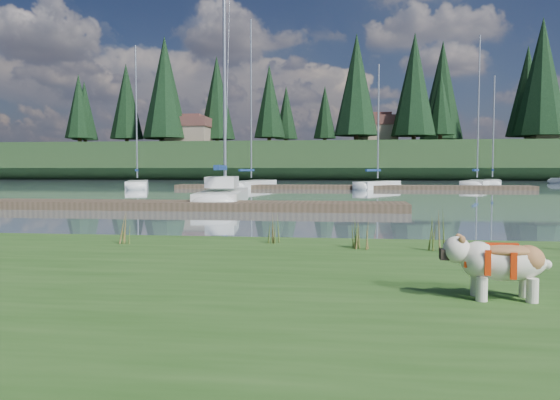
# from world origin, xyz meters

# --- Properties ---
(ground) EXTENTS (200.00, 200.00, 0.00)m
(ground) POSITION_xyz_m (0.00, 30.00, 0.00)
(ground) COLOR gray
(ground) RESTS_ON ground
(bank) EXTENTS (60.00, 9.00, 0.35)m
(bank) POSITION_xyz_m (0.00, -6.00, 0.17)
(bank) COLOR #30561F
(bank) RESTS_ON ground
(ridge) EXTENTS (200.00, 20.00, 5.00)m
(ridge) POSITION_xyz_m (0.00, 73.00, 2.50)
(ridge) COLOR #1C3319
(ridge) RESTS_ON ground
(bulldog) EXTENTS (0.91, 0.40, 0.55)m
(bulldog) POSITION_xyz_m (3.21, -5.59, 0.70)
(bulldog) COLOR silver
(bulldog) RESTS_ON bank
(sailboat_main) EXTENTS (2.71, 8.62, 12.24)m
(sailboat_main) POSITION_xyz_m (-3.55, 13.17, 0.42)
(sailboat_main) COLOR white
(sailboat_main) RESTS_ON ground
(dock_near) EXTENTS (16.00, 2.00, 0.30)m
(dock_near) POSITION_xyz_m (-4.00, 9.00, 0.15)
(dock_near) COLOR #4C3D2C
(dock_near) RESTS_ON ground
(dock_far) EXTENTS (26.00, 2.20, 0.30)m
(dock_far) POSITION_xyz_m (2.00, 30.00, 0.15)
(dock_far) COLOR #4C3D2C
(dock_far) RESTS_ON ground
(sailboat_bg_0) EXTENTS (3.95, 7.63, 11.03)m
(sailboat_bg_0) POSITION_xyz_m (-14.50, 30.54, 0.32)
(sailboat_bg_0) COLOR white
(sailboat_bg_0) RESTS_ON ground
(sailboat_bg_1) EXTENTS (3.17, 9.08, 13.18)m
(sailboat_bg_1) POSITION_xyz_m (-5.51, 32.43, 0.33)
(sailboat_bg_1) COLOR white
(sailboat_bg_1) RESTS_ON ground
(sailboat_bg_2) EXTENTS (4.12, 5.86, 9.37)m
(sailboat_bg_2) POSITION_xyz_m (4.37, 31.23, 0.33)
(sailboat_bg_2) COLOR white
(sailboat_bg_2) RESTS_ON ground
(sailboat_bg_3) EXTENTS (4.36, 8.49, 12.33)m
(sailboat_bg_3) POSITION_xyz_m (12.57, 36.06, 0.32)
(sailboat_bg_3) COLOR white
(sailboat_bg_3) RESTS_ON ground
(sailboat_bg_4) EXTENTS (2.68, 6.52, 9.62)m
(sailboat_bg_4) POSITION_xyz_m (14.45, 39.07, 0.33)
(sailboat_bg_4) COLOR white
(sailboat_bg_4) RESTS_ON ground
(weed_0) EXTENTS (0.17, 0.14, 0.53)m
(weed_0) POSITION_xyz_m (0.73, -2.20, 0.57)
(weed_0) COLOR #475B23
(weed_0) RESTS_ON bank
(weed_1) EXTENTS (0.17, 0.14, 0.43)m
(weed_1) POSITION_xyz_m (2.04, -2.69, 0.53)
(weed_1) COLOR #475B23
(weed_1) RESTS_ON bank
(weed_2) EXTENTS (0.17, 0.14, 0.67)m
(weed_2) POSITION_xyz_m (3.12, -2.78, 0.63)
(weed_2) COLOR #475B23
(weed_2) RESTS_ON bank
(weed_3) EXTENTS (0.17, 0.14, 0.55)m
(weed_3) POSITION_xyz_m (-1.52, -2.61, 0.58)
(weed_3) COLOR #475B23
(weed_3) RESTS_ON bank
(weed_4) EXTENTS (0.17, 0.14, 0.51)m
(weed_4) POSITION_xyz_m (2.03, -2.58, 0.56)
(weed_4) COLOR #475B23
(weed_4) RESTS_ON bank
(mud_lip) EXTENTS (60.00, 0.50, 0.14)m
(mud_lip) POSITION_xyz_m (0.00, -1.60, 0.07)
(mud_lip) COLOR #33281C
(mud_lip) RESTS_ON ground
(conifer_1) EXTENTS (4.40, 4.40, 11.30)m
(conifer_1) POSITION_xyz_m (-40.00, 71.00, 11.28)
(conifer_1) COLOR #382619
(conifer_1) RESTS_ON ridge
(conifer_2) EXTENTS (6.60, 6.60, 16.05)m
(conifer_2) POSITION_xyz_m (-25.00, 68.00, 13.54)
(conifer_2) COLOR #382619
(conifer_2) RESTS_ON ridge
(conifer_3) EXTENTS (4.84, 4.84, 12.25)m
(conifer_3) POSITION_xyz_m (-10.00, 72.00, 11.74)
(conifer_3) COLOR #382619
(conifer_3) RESTS_ON ridge
(conifer_4) EXTENTS (6.16, 6.16, 15.10)m
(conifer_4) POSITION_xyz_m (3.00, 66.00, 13.09)
(conifer_4) COLOR #382619
(conifer_4) RESTS_ON ridge
(conifer_5) EXTENTS (3.96, 3.96, 10.35)m
(conifer_5) POSITION_xyz_m (15.00, 70.00, 10.83)
(conifer_5) COLOR #382619
(conifer_5) RESTS_ON ridge
(conifer_6) EXTENTS (7.04, 7.04, 17.00)m
(conifer_6) POSITION_xyz_m (28.00, 68.00, 13.99)
(conifer_6) COLOR #382619
(conifer_6) RESTS_ON ridge
(house_0) EXTENTS (6.30, 5.30, 4.65)m
(house_0) POSITION_xyz_m (-22.00, 70.00, 7.31)
(house_0) COLOR gray
(house_0) RESTS_ON ridge
(house_1) EXTENTS (6.30, 5.30, 4.65)m
(house_1) POSITION_xyz_m (6.00, 71.00, 7.31)
(house_1) COLOR gray
(house_1) RESTS_ON ridge
(house_2) EXTENTS (6.30, 5.30, 4.65)m
(house_2) POSITION_xyz_m (30.00, 69.00, 7.31)
(house_2) COLOR gray
(house_2) RESTS_ON ridge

